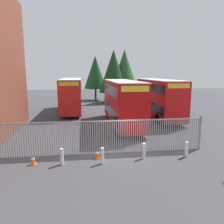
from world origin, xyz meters
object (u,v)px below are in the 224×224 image
at_px(bollard_near_right, 144,151).
at_px(double_decker_bus_near_gate, 122,101).
at_px(double_decker_bus_behind_fence_right, 72,94).
at_px(traffic_cone_mid_forecourt, 97,154).
at_px(bollard_far_right, 187,149).
at_px(bollard_center_front, 102,156).
at_px(double_decker_bus_behind_fence_left, 159,97).
at_px(traffic_cone_by_gate, 33,160).
at_px(bollard_near_left, 62,157).

bearing_deg(bollard_near_right, double_decker_bus_near_gate, 88.45).
xyz_separation_m(double_decker_bus_behind_fence_right, traffic_cone_mid_forecourt, (2.31, -17.04, -2.13)).
bearing_deg(bollard_far_right, double_decker_bus_behind_fence_right, 114.18).
bearing_deg(bollard_center_front, traffic_cone_mid_forecourt, 105.68).
height_order(double_decker_bus_behind_fence_left, bollard_near_right, double_decker_bus_behind_fence_left).
height_order(bollard_far_right, traffic_cone_mid_forecourt, bollard_far_right).
height_order(bollard_center_front, traffic_cone_by_gate, bollard_center_front).
bearing_deg(double_decker_bus_near_gate, bollard_near_right, -91.55).
bearing_deg(bollard_center_front, traffic_cone_by_gate, 174.80).
bearing_deg(bollard_far_right, double_decker_bus_near_gate, 105.29).
xyz_separation_m(bollard_center_front, bollard_far_right, (5.30, 0.40, 0.00)).
bearing_deg(bollard_near_left, double_decker_bus_near_gate, 61.14).
distance_m(double_decker_bus_near_gate, bollard_far_right, 9.56).
height_order(bollard_near_right, traffic_cone_mid_forecourt, bollard_near_right).
bearing_deg(double_decker_bus_behind_fence_left, traffic_cone_by_gate, -133.26).
distance_m(bollard_center_front, traffic_cone_by_gate, 3.95).
height_order(double_decker_bus_behind_fence_right, bollard_far_right, double_decker_bus_behind_fence_right).
bearing_deg(bollard_center_front, double_decker_bus_behind_fence_left, 58.81).
bearing_deg(bollard_far_right, bollard_center_front, -175.68).
relative_size(bollard_near_left, bollard_far_right, 1.00).
distance_m(double_decker_bus_near_gate, bollard_near_left, 10.77).
bearing_deg(bollard_near_right, bollard_near_left, -176.41).
relative_size(double_decker_bus_behind_fence_right, bollard_near_right, 11.38).
bearing_deg(traffic_cone_by_gate, bollard_far_right, 0.27).
xyz_separation_m(double_decker_bus_behind_fence_left, bollard_far_right, (-2.39, -12.30, -1.95)).
relative_size(bollard_near_right, bollard_far_right, 1.00).
bearing_deg(double_decker_bus_behind_fence_right, bollard_near_left, -89.19).
relative_size(bollard_near_left, traffic_cone_by_gate, 1.61).
bearing_deg(bollard_center_front, double_decker_bus_near_gate, 73.31).
xyz_separation_m(traffic_cone_by_gate, traffic_cone_mid_forecourt, (3.70, 0.46, 0.00)).
xyz_separation_m(bollard_near_right, traffic_cone_mid_forecourt, (-2.81, 0.35, -0.19)).
xyz_separation_m(bollard_center_front, traffic_cone_mid_forecourt, (-0.23, 0.81, -0.19)).
relative_size(double_decker_bus_near_gate, bollard_far_right, 11.38).
relative_size(bollard_center_front, traffic_cone_mid_forecourt, 1.61).
bearing_deg(traffic_cone_mid_forecourt, traffic_cone_by_gate, -172.94).
relative_size(double_decker_bus_near_gate, double_decker_bus_behind_fence_right, 1.00).
distance_m(double_decker_bus_behind_fence_left, bollard_near_left, 16.14).
bearing_deg(bollard_far_right, bollard_near_right, 178.72).
height_order(double_decker_bus_behind_fence_right, bollard_center_front, double_decker_bus_behind_fence_right).
distance_m(traffic_cone_by_gate, traffic_cone_mid_forecourt, 3.73).
distance_m(double_decker_bus_near_gate, bollard_near_right, 9.18).
bearing_deg(bollard_near_left, traffic_cone_by_gate, 173.00).
height_order(double_decker_bus_near_gate, bollard_center_front, double_decker_bus_near_gate).
relative_size(double_decker_bus_behind_fence_left, bollard_near_right, 11.38).
distance_m(bollard_center_front, bollard_near_right, 2.63).
height_order(double_decker_bus_behind_fence_left, traffic_cone_mid_forecourt, double_decker_bus_behind_fence_left).
xyz_separation_m(double_decker_bus_near_gate, traffic_cone_by_gate, (-6.75, -9.08, -2.13)).
xyz_separation_m(double_decker_bus_near_gate, bollard_near_left, (-5.11, -9.28, -1.95)).
height_order(double_decker_bus_near_gate, traffic_cone_mid_forecourt, double_decker_bus_near_gate).
relative_size(double_decker_bus_near_gate, traffic_cone_mid_forecourt, 18.32).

